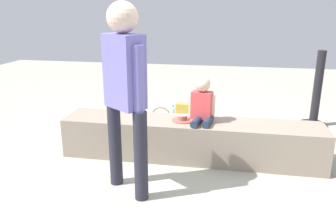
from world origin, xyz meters
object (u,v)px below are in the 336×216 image
(gift_bag, at_px, (183,114))
(water_bottle_near_gift, at_px, (173,112))
(cake_plate, at_px, (182,119))
(handbag_brown_canvas, at_px, (161,125))
(handbag_black_leather, at_px, (298,138))
(child_seated, at_px, (202,102))
(adult_standing, at_px, (125,84))
(cake_box_white, at_px, (200,137))

(gift_bag, bearing_deg, water_bottle_near_gift, 127.39)
(cake_plate, distance_m, handbag_brown_canvas, 0.75)
(handbag_black_leather, bearing_deg, child_seated, -153.40)
(child_seated, xyz_separation_m, adult_standing, (-0.58, -0.77, 0.35))
(adult_standing, distance_m, water_bottle_near_gift, 2.27)
(water_bottle_near_gift, bearing_deg, cake_plate, -76.14)
(child_seated, height_order, adult_standing, adult_standing)
(gift_bag, xyz_separation_m, water_bottle_near_gift, (-0.18, 0.24, -0.07))
(child_seated, height_order, handbag_black_leather, child_seated)
(cake_box_white, bearing_deg, adult_standing, -112.73)
(handbag_black_leather, bearing_deg, adult_standing, -141.66)
(handbag_black_leather, relative_size, handbag_brown_canvas, 0.85)
(water_bottle_near_gift, distance_m, handbag_brown_canvas, 0.73)
(adult_standing, bearing_deg, cake_box_white, 67.27)
(child_seated, height_order, water_bottle_near_gift, child_seated)
(water_bottle_near_gift, relative_size, handbag_brown_canvas, 0.50)
(handbag_black_leather, bearing_deg, water_bottle_near_gift, 154.83)
(cake_plate, relative_size, gift_bag, 0.66)
(cake_box_white, bearing_deg, child_seated, -83.87)
(handbag_black_leather, bearing_deg, cake_plate, -157.03)
(adult_standing, distance_m, gift_bag, 2.04)
(cake_plate, bearing_deg, water_bottle_near_gift, 103.86)
(child_seated, relative_size, handbag_brown_canvas, 1.28)
(gift_bag, relative_size, handbag_black_leather, 1.05)
(adult_standing, distance_m, cake_plate, 1.01)
(gift_bag, distance_m, handbag_brown_canvas, 0.53)
(gift_bag, relative_size, handbag_brown_canvas, 0.90)
(adult_standing, relative_size, gift_bag, 4.82)
(gift_bag, distance_m, handbag_black_leather, 1.54)
(child_seated, distance_m, water_bottle_near_gift, 1.52)
(cake_plate, height_order, handbag_brown_canvas, cake_plate)
(gift_bag, bearing_deg, cake_plate, -82.57)
(child_seated, xyz_separation_m, water_bottle_near_gift, (-0.53, 1.32, -0.55))
(water_bottle_near_gift, distance_m, cake_box_white, 0.96)
(cake_plate, xyz_separation_m, water_bottle_near_gift, (-0.32, 1.32, -0.35))
(water_bottle_near_gift, relative_size, handbag_black_leather, 0.59)
(cake_plate, distance_m, gift_bag, 1.12)
(child_seated, distance_m, handbag_black_leather, 1.34)
(cake_box_white, xyz_separation_m, handbag_black_leather, (1.15, 0.07, 0.04))
(child_seated, xyz_separation_m, gift_bag, (-0.34, 1.07, -0.48))
(water_bottle_near_gift, bearing_deg, child_seated, -68.13)
(water_bottle_near_gift, bearing_deg, handbag_black_leather, -25.17)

